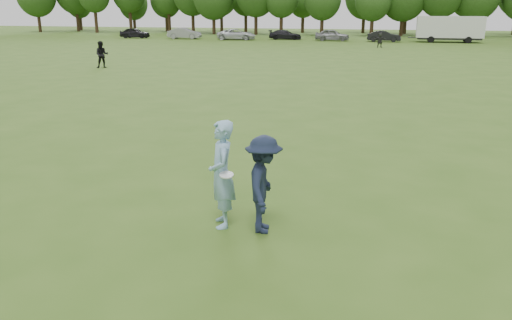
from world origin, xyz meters
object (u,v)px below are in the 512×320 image
(thrower, at_px, (222,174))
(car_e, at_px, (332,35))
(player_far_a, at_px, (102,55))
(car_a, at_px, (135,33))
(car_f, at_px, (384,36))
(car_d, at_px, (285,35))
(defender, at_px, (264,184))
(player_far_d, at_px, (380,40))
(car_c, at_px, (237,34))
(car_b, at_px, (184,33))
(cargo_trailer, at_px, (450,28))

(thrower, xyz_separation_m, car_e, (-4.82, 59.71, -0.30))
(player_far_a, distance_m, car_a, 38.66)
(car_f, bearing_deg, car_e, 86.65)
(car_d, height_order, car_e, car_e)
(defender, relative_size, car_f, 0.45)
(player_far_d, distance_m, car_c, 21.46)
(player_far_a, height_order, car_b, player_far_a)
(thrower, bearing_deg, car_e, 160.60)
(car_a, relative_size, car_f, 1.01)
(thrower, bearing_deg, player_far_d, 154.09)
(thrower, height_order, defender, thrower)
(defender, relative_size, car_a, 0.44)
(car_b, xyz_separation_m, car_d, (14.01, 2.38, -0.12))
(defender, height_order, car_a, defender)
(player_far_d, height_order, car_d, player_far_d)
(thrower, height_order, car_f, thrower)
(car_d, bearing_deg, defender, -172.38)
(cargo_trailer, bearing_deg, player_far_d, -126.62)
(player_far_a, distance_m, cargo_trailer, 45.45)
(car_b, bearing_deg, cargo_trailer, -92.05)
(car_c, xyz_separation_m, car_e, (12.92, 1.18, 0.04))
(car_f, height_order, cargo_trailer, cargo_trailer)
(player_far_d, height_order, car_c, player_far_d)
(player_far_a, distance_m, car_f, 40.39)
(car_b, bearing_deg, car_d, -85.03)
(player_far_d, height_order, car_e, player_far_d)
(car_e, bearing_deg, car_f, -94.53)
(defender, xyz_separation_m, player_far_a, (-18.03, 23.82, 0.00))
(defender, height_order, car_e, defender)
(car_c, bearing_deg, car_e, -91.91)
(defender, height_order, player_far_a, player_far_a)
(car_c, distance_m, car_e, 12.98)
(car_c, bearing_deg, car_f, -94.65)
(thrower, xyz_separation_m, car_c, (-17.74, 58.53, -0.33))
(car_b, relative_size, car_e, 1.03)
(thrower, xyz_separation_m, car_a, (-33.33, 58.91, -0.34))
(player_far_d, distance_m, car_b, 28.71)
(defender, distance_m, cargo_trailer, 61.03)
(player_far_a, bearing_deg, car_a, 89.14)
(thrower, distance_m, defender, 0.86)
(thrower, relative_size, cargo_trailer, 0.24)
(player_far_a, bearing_deg, car_d, 55.76)
(car_a, xyz_separation_m, car_c, (15.59, -0.38, 0.00))
(player_far_a, height_order, cargo_trailer, cargo_trailer)
(defender, distance_m, car_e, 60.02)
(car_b, xyz_separation_m, car_e, (20.67, 1.01, 0.00))
(car_a, relative_size, car_c, 0.81)
(player_far_d, bearing_deg, car_e, 110.07)
(car_a, bearing_deg, car_c, -95.06)
(thrower, distance_m, player_far_d, 49.33)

